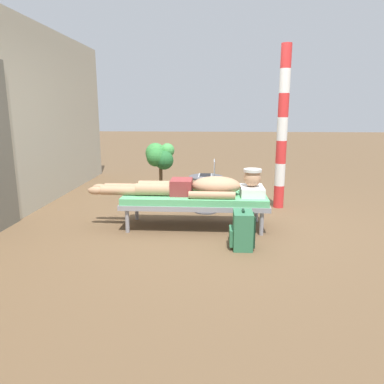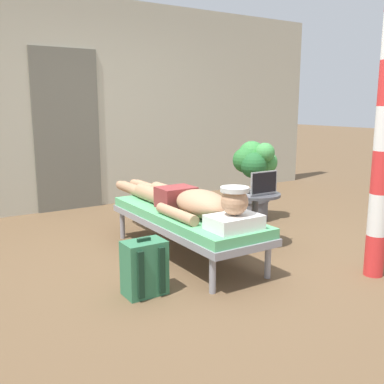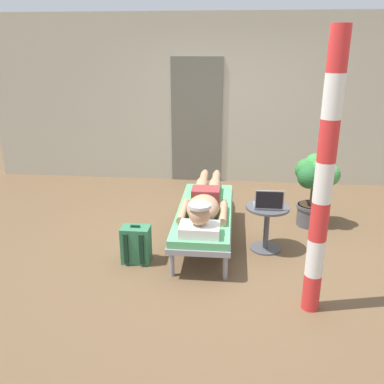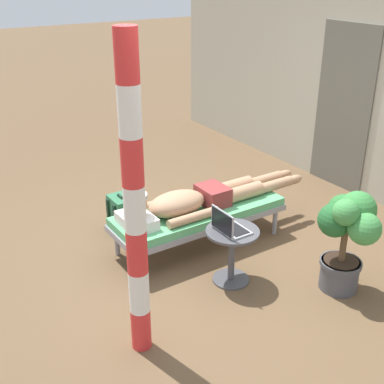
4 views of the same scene
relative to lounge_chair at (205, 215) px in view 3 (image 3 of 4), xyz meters
name	(u,v)px [view 3 (image 3 of 4)]	position (x,y,z in m)	size (l,w,h in m)	color
ground_plane	(223,244)	(0.23, -0.06, -0.35)	(40.00, 40.00, 0.00)	brown
house_wall_back	(216,100)	(0.00, 2.47, 1.00)	(7.60, 0.20, 2.70)	#B2AD99
house_door_panel	(197,121)	(-0.31, 2.36, 0.67)	(0.84, 0.03, 2.04)	#625F54
lounge_chair	(205,215)	(0.00, 0.00, 0.00)	(0.63, 1.80, 0.42)	gray
person_reclining	(204,202)	(0.00, -0.03, 0.17)	(0.53, 2.17, 0.33)	white
side_table	(267,220)	(0.71, -0.12, 0.01)	(0.48, 0.48, 0.52)	#4C4C51
laptop	(268,203)	(0.71, -0.17, 0.24)	(0.31, 0.24, 0.23)	#A5A8AD
backpack	(136,245)	(-0.69, -0.54, -0.15)	(0.30, 0.26, 0.42)	#33724C
potted_plant	(314,182)	(1.33, 0.63, 0.24)	(0.55, 0.46, 0.93)	#4C4C51
porch_post	(324,182)	(1.03, -1.22, 0.83)	(0.15, 0.15, 2.35)	red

